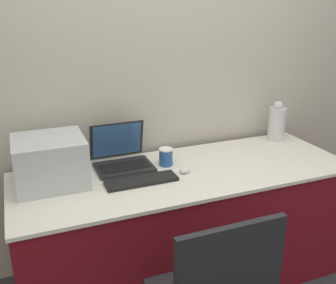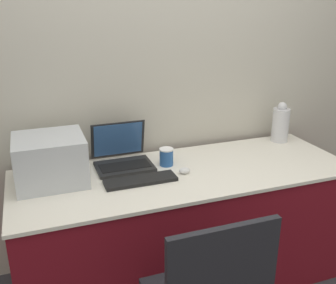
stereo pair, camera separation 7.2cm
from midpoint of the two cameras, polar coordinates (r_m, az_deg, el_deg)
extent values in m
cube|color=#B7B2A3|center=(2.54, -2.17, 11.15)|extent=(8.00, 0.05, 2.60)
cube|color=maroon|center=(2.49, 1.60, -12.24)|extent=(1.96, 0.70, 0.73)
cube|color=silver|center=(2.31, 1.69, -4.40)|extent=(1.98, 0.72, 0.02)
cube|color=#B2B7BC|center=(2.21, -17.65, -2.68)|extent=(0.37, 0.34, 0.26)
cube|color=black|center=(2.14, -17.86, -0.37)|extent=(0.30, 0.26, 0.05)
cube|color=black|center=(2.35, -7.26, -3.65)|extent=(0.33, 0.24, 0.02)
cube|color=black|center=(2.33, -7.20, -3.52)|extent=(0.29, 0.13, 0.00)
cube|color=black|center=(2.44, -8.29, 0.31)|extent=(0.33, 0.06, 0.23)
cube|color=#2D5184|center=(2.43, -8.25, 0.29)|extent=(0.30, 0.05, 0.21)
cube|color=black|center=(2.17, -4.83, -5.63)|extent=(0.40, 0.12, 0.02)
cylinder|color=#285699|center=(2.36, -1.18, -2.27)|extent=(0.08, 0.08, 0.10)
cylinder|color=white|center=(2.34, -1.19, -1.07)|extent=(0.09, 0.09, 0.01)
ellipsoid|color=silver|center=(2.27, 1.52, -4.16)|extent=(0.07, 0.05, 0.04)
cylinder|color=silver|center=(2.87, 14.82, 2.56)|extent=(0.12, 0.12, 0.23)
sphere|color=silver|center=(2.83, 15.05, 5.10)|extent=(0.06, 0.06, 0.06)
cube|color=black|center=(1.63, 7.66, -18.89)|extent=(0.47, 0.03, 0.46)
camera|label=1|loc=(0.04, -90.92, -0.34)|focal=42.00mm
camera|label=2|loc=(0.04, 89.08, 0.34)|focal=42.00mm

